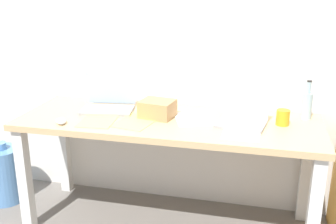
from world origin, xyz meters
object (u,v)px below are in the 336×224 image
at_px(desk, 168,134).
at_px(water_cooler_jug, 4,174).
at_px(beer_bottle, 307,104).
at_px(cardboard_box, 157,109).
at_px(laptop_right, 243,117).
at_px(laptop_left, 109,102).
at_px(coffee_mug, 283,117).
at_px(computer_mouse, 61,121).

xyz_separation_m(desk, water_cooler_jug, (-1.27, 0.02, -0.44)).
xyz_separation_m(beer_bottle, water_cooler_jug, (-2.12, -0.20, -0.64)).
distance_m(cardboard_box, water_cooler_jug, 1.34).
distance_m(laptop_right, cardboard_box, 0.54).
xyz_separation_m(laptop_left, cardboard_box, (0.36, -0.08, 0.00)).
xyz_separation_m(laptop_left, laptop_right, (0.91, -0.08, -0.01)).
xyz_separation_m(desk, laptop_left, (-0.44, 0.11, 0.16)).
height_order(laptop_right, water_cooler_jug, laptop_right).
height_order(laptop_right, coffee_mug, laptop_right).
bearing_deg(desk, coffee_mug, 5.33).
bearing_deg(laptop_right, coffee_mug, 9.69).
height_order(desk, water_cooler_jug, desk).
height_order(coffee_mug, water_cooler_jug, coffee_mug).
bearing_deg(beer_bottle, cardboard_box, -168.66).
relative_size(laptop_left, laptop_right, 1.18).
bearing_deg(beer_bottle, computer_mouse, -163.09).
distance_m(laptop_right, water_cooler_jug, 1.83).
xyz_separation_m(coffee_mug, water_cooler_jug, (-1.98, -0.05, -0.59)).
bearing_deg(beer_bottle, laptop_left, -175.13).
bearing_deg(laptop_right, water_cooler_jug, -179.76).
bearing_deg(laptop_right, beer_bottle, 26.78).
relative_size(computer_mouse, cardboard_box, 0.48).
height_order(desk, cardboard_box, cardboard_box).
bearing_deg(desk, water_cooler_jug, 179.21).
height_order(desk, computer_mouse, computer_mouse).
relative_size(desk, laptop_right, 6.04).
distance_m(laptop_left, water_cooler_jug, 1.03).
xyz_separation_m(laptop_left, beer_bottle, (1.29, 0.11, 0.04)).
height_order(cardboard_box, coffee_mug, cardboard_box).
height_order(desk, laptop_right, laptop_right).
xyz_separation_m(beer_bottle, coffee_mug, (-0.15, -0.15, -0.05)).
xyz_separation_m(laptop_right, computer_mouse, (-1.09, -0.25, -0.03)).
xyz_separation_m(laptop_right, beer_bottle, (0.39, 0.20, 0.05)).
xyz_separation_m(laptop_right, coffee_mug, (0.24, 0.04, 0.01)).
height_order(computer_mouse, cardboard_box, cardboard_box).
height_order(desk, beer_bottle, beer_bottle).
relative_size(laptop_right, beer_bottle, 1.26).
relative_size(beer_bottle, water_cooler_jug, 0.54).
bearing_deg(coffee_mug, laptop_right, -170.31).
height_order(laptop_left, computer_mouse, laptop_left).
bearing_deg(coffee_mug, cardboard_box, -177.66).
relative_size(computer_mouse, coffee_mug, 1.05).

